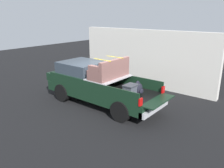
# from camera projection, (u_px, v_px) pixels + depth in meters

# --- Properties ---
(ground_plane) EXTENTS (40.00, 40.00, 0.00)m
(ground_plane) POSITION_uv_depth(u_px,v_px,m) (102.00, 104.00, 10.55)
(ground_plane) COLOR black
(pickup_truck) EXTENTS (6.05, 2.06, 2.23)m
(pickup_truck) POSITION_uv_depth(u_px,v_px,m) (96.00, 83.00, 10.49)
(pickup_truck) COLOR black
(pickup_truck) RESTS_ON ground_plane
(building_facade) EXTENTS (8.43, 0.36, 3.22)m
(building_facade) POSITION_uv_depth(u_px,v_px,m) (144.00, 58.00, 13.02)
(building_facade) COLOR silver
(building_facade) RESTS_ON ground_plane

